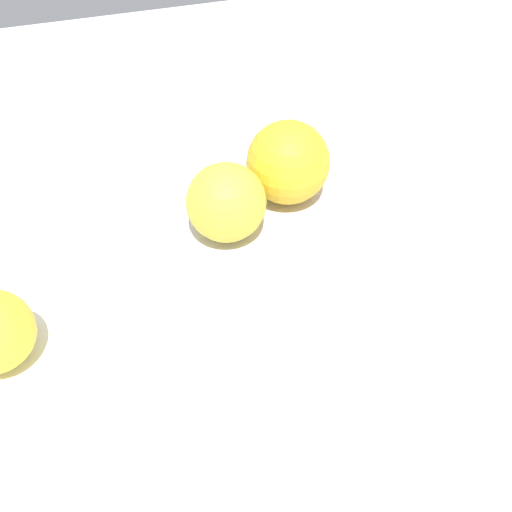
# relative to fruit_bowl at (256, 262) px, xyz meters

# --- Properties ---
(ground_plane) EXTENTS (1.10, 1.10, 0.02)m
(ground_plane) POSITION_rel_fruit_bowl_xyz_m (0.00, 0.00, -0.04)
(ground_plane) COLOR white
(fruit_bowl) EXTENTS (0.17, 0.17, 0.05)m
(fruit_bowl) POSITION_rel_fruit_bowl_xyz_m (0.00, 0.00, 0.00)
(fruit_bowl) COLOR silver
(fruit_bowl) RESTS_ON ground_plane
(orange_in_bowl_0) EXTENTS (0.06, 0.06, 0.06)m
(orange_in_bowl_0) POSITION_rel_fruit_bowl_xyz_m (-0.01, -0.02, 0.06)
(orange_in_bowl_0) COLOR yellow
(orange_in_bowl_0) RESTS_ON fruit_bowl
(orange_in_bowl_1) EXTENTS (0.07, 0.07, 0.07)m
(orange_in_bowl_1) POSITION_rel_fruit_bowl_xyz_m (-0.04, 0.04, 0.06)
(orange_in_bowl_1) COLOR yellow
(orange_in_bowl_1) RESTS_ON fruit_bowl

